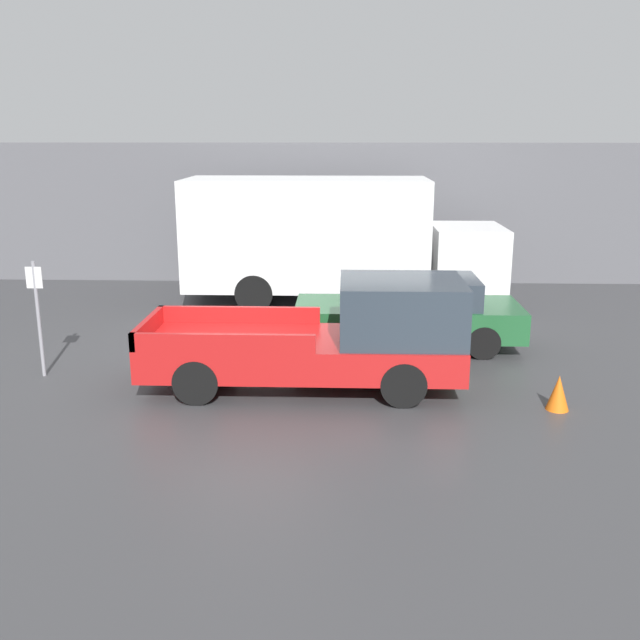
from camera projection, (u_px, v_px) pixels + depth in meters
name	position (u px, v px, depth m)	size (l,w,h in m)	color
ground_plane	(245.00, 377.00, 13.47)	(60.00, 60.00, 0.00)	#3D3D3F
building_wall	(284.00, 214.00, 21.73)	(28.00, 0.15, 4.20)	#56565B
pickup_truck	(336.00, 337.00, 12.72)	(5.66, 2.04, 1.99)	red
car	(409.00, 311.00, 15.26)	(4.79, 1.90, 1.52)	#1E592D
delivery_truck	(329.00, 237.00, 19.04)	(8.40, 2.63, 3.33)	white
parking_sign	(38.00, 312.00, 13.25)	(0.30, 0.07, 2.21)	gray
traffic_cone	(558.00, 393.00, 11.83)	(0.38, 0.38, 0.60)	orange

